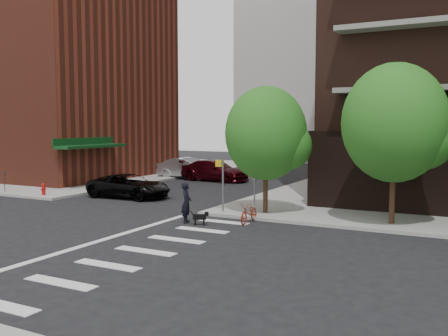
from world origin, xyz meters
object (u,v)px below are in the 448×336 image
parked_car_silver (189,168)px  fire_hydrant (44,189)px  scooter (249,213)px  dog_walker (186,203)px  parked_car_black (129,186)px  parked_car_maroon (215,171)px

parked_car_silver → fire_hydrant: bearing=169.7°
parked_car_silver → scooter: parked_car_silver is taller
dog_walker → parked_car_black: bearing=33.0°
parked_car_maroon → fire_hydrant: bearing=163.0°
parked_car_maroon → dog_walker: bearing=-151.5°
fire_hydrant → parked_car_black: 5.33m
parked_car_maroon → parked_car_silver: size_ratio=1.08×
fire_hydrant → parked_car_silver: 13.48m
parked_car_maroon → dog_walker: 17.15m
parked_car_maroon → parked_car_silver: bearing=85.8°
parked_car_black → scooter: 10.51m
parked_car_black → parked_car_maroon: 10.57m
parked_car_black → parked_car_silver: bearing=11.1°
parked_car_silver → parked_car_black: bearing=-167.7°
fire_hydrant → parked_car_black: parked_car_black is taller
parked_car_black → scooter: bearing=-112.6°
fire_hydrant → dog_walker: (12.06, -2.75, 0.37)m
fire_hydrant → parked_car_black: bearing=25.8°
fire_hydrant → parked_car_silver: (2.30, 13.28, 0.32)m
parked_car_silver → scooter: bearing=-140.6°
parked_car_silver → dog_walker: size_ratio=2.86×
fire_hydrant → parked_car_maroon: bearing=68.8°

